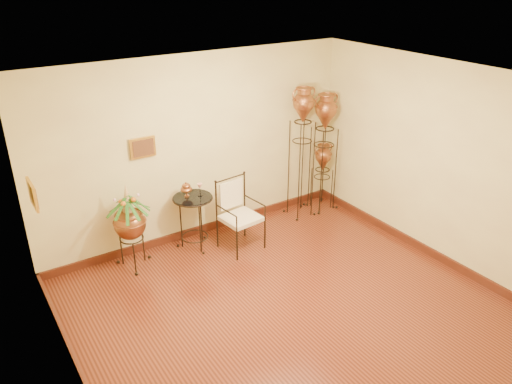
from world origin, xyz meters
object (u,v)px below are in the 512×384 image
planter_urn (130,221)px  side_table (194,221)px  amphora_mid (324,152)px  armchair (241,215)px  amphora_tall (302,152)px

planter_urn → side_table: (0.96, 0.00, -0.29)m
planter_urn → amphora_mid: bearing=0.0°
armchair → side_table: 0.71m
amphora_mid → side_table: amphora_mid is taller
amphora_tall → armchair: bearing=-164.0°
amphora_mid → armchair: size_ratio=1.89×
armchair → amphora_tall: bearing=9.4°
amphora_tall → armchair: 1.58m
planter_urn → armchair: 1.59m
amphora_tall → amphora_mid: size_ratio=1.08×
planter_urn → armchair: planter_urn is taller
amphora_tall → amphora_mid: amphora_tall is taller
amphora_mid → planter_urn: 3.42m
planter_urn → side_table: 1.00m
armchair → side_table: size_ratio=1.03×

